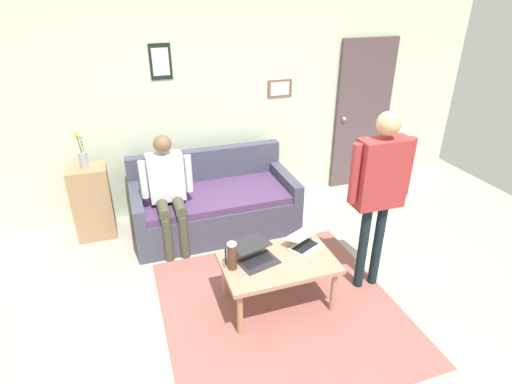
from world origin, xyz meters
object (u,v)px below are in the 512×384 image
Objects in this scene: french_press at (232,256)px; flower_vase at (82,155)px; laptop_left at (256,255)px; laptop_center at (304,243)px; person_seated at (168,187)px; side_shelf at (92,203)px; person_standing at (380,182)px; couch at (214,204)px; interior_door at (362,116)px; coffee_table at (278,266)px.

flower_vase is at bearing -55.95° from french_press.
laptop_left reaches higher than laptop_center.
laptop_left is at bearing 115.84° from person_seated.
side_shelf is at bearing -30.91° from person_seated.
flower_vase is at bearing -40.92° from laptop_center.
couch is at bearing -53.01° from person_standing.
person_standing is (-1.11, 0.11, 0.59)m from laptop_left.
french_press is at bearing 105.83° from person_seated.
couch is 1.55m from flower_vase.
person_seated is at bearing 15.20° from interior_door.
coffee_table is at bearing 131.88° from side_shelf.
coffee_table is 0.78× the size of person_seated.
interior_door is 3.20m from french_press.
laptop_left is at bearing 91.72° from couch.
interior_door reaches higher than flower_vase.
laptop_center is 0.44× the size of side_shelf.
laptop_left is 0.49m from laptop_center.
side_shelf is at bearing -56.05° from french_press.
side_shelf is (1.88, -1.64, -0.09)m from laptop_center.
couch is at bearing -81.29° from coffee_table.
side_shelf reaches higher than coffee_table.
couch is 1.52m from coffee_table.
french_press reaches higher than laptop_left.
person_standing is at bearing 178.23° from coffee_table.
french_press reaches higher than laptop_center.
person_seated is at bearing 22.95° from couch.
interior_door reaches higher than laptop_center.
person_seated is (0.54, 0.23, 0.42)m from couch.
coffee_table is 0.57× the size of person_standing.
laptop_center is at bearing 47.74° from interior_door.
coffee_table is 2.44m from flower_vase.
coffee_table is 1.52m from person_seated.
flower_vase reaches higher than side_shelf.
laptop_center is 0.22× the size of person_standing.
coffee_table is 1.16× the size of side_shelf.
person_seated is at bearing -47.08° from laptop_center.
interior_door is at bearing -138.74° from laptop_left.
side_shelf is (1.35, -0.26, 0.13)m from couch.
couch is 1.87× the size of coffee_table.
laptop_left is (0.19, -0.08, 0.10)m from coffee_table.
person_standing is at bearing 174.51° from laptop_left.
interior_door is at bearing -118.55° from person_standing.
interior_door reaches higher than laptop_left.
laptop_left is (2.23, 1.96, -0.50)m from interior_door.
person_seated is (1.69, -1.30, -0.39)m from person_standing.
french_press is 2.09m from side_shelf.
person_standing is at bearing 166.30° from laptop_center.
interior_door is 3.01m from laptop_left.
couch reaches higher than laptop_center.
side_shelf reaches higher than laptop_center.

